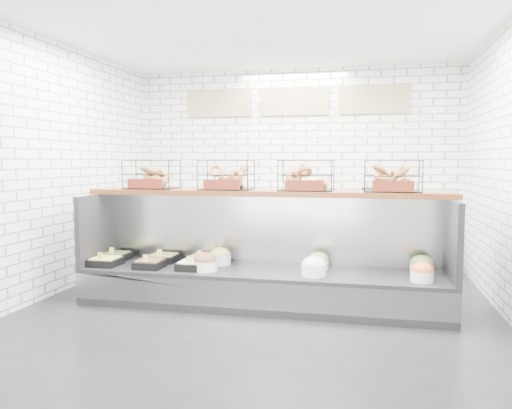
# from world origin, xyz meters

# --- Properties ---
(ground) EXTENTS (5.50, 5.50, 0.00)m
(ground) POSITION_xyz_m (0.00, 0.00, 0.00)
(ground) COLOR black
(ground) RESTS_ON ground
(room_shell) EXTENTS (5.02, 5.51, 3.01)m
(room_shell) POSITION_xyz_m (0.00, 0.60, 2.06)
(room_shell) COLOR white
(room_shell) RESTS_ON ground
(display_case) EXTENTS (4.00, 0.90, 1.20)m
(display_case) POSITION_xyz_m (-0.01, 0.34, 0.33)
(display_case) COLOR black
(display_case) RESTS_ON ground
(bagel_shelf) EXTENTS (4.10, 0.50, 0.40)m
(bagel_shelf) POSITION_xyz_m (0.01, 0.52, 1.38)
(bagel_shelf) COLOR #4D2510
(bagel_shelf) RESTS_ON display_case
(prep_counter) EXTENTS (4.00, 0.60, 1.20)m
(prep_counter) POSITION_xyz_m (-0.00, 2.43, 0.47)
(prep_counter) COLOR #93969B
(prep_counter) RESTS_ON ground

